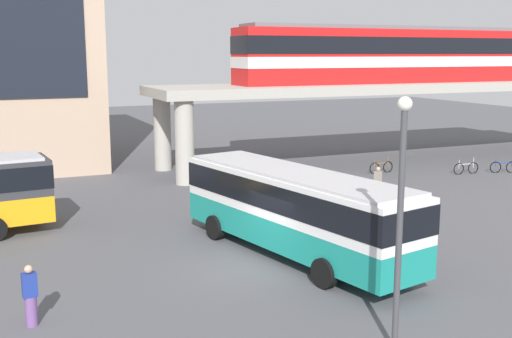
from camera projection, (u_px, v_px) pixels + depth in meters
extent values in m
plane|color=#515156|center=(175.00, 205.00, 31.09)|extent=(120.00, 120.00, 0.00)
cube|color=#ADA89E|center=(390.00, 87.00, 43.49)|extent=(33.80, 6.45, 0.60)
cylinder|color=#ADA89E|center=(185.00, 143.00, 35.66)|extent=(1.10, 1.10, 4.83)
cylinder|color=#ADA89E|center=(162.00, 133.00, 40.03)|extent=(1.10, 1.10, 4.83)
cube|color=red|center=(408.00, 56.00, 43.64)|extent=(25.40, 2.90, 3.60)
cube|color=silver|center=(407.00, 62.00, 43.71)|extent=(25.46, 2.96, 0.70)
cube|color=black|center=(408.00, 46.00, 43.51)|extent=(25.46, 2.96, 1.10)
cube|color=slate|center=(409.00, 28.00, 43.29)|extent=(24.39, 2.61, 0.24)
cube|color=teal|center=(294.00, 229.00, 23.08)|extent=(4.78, 11.28, 1.10)
cube|color=white|center=(294.00, 195.00, 22.84)|extent=(4.78, 11.28, 1.50)
cube|color=black|center=(294.00, 193.00, 22.83)|extent=(4.83, 11.33, 0.96)
cube|color=silver|center=(294.00, 173.00, 22.70)|extent=(4.54, 10.72, 0.12)
cylinder|color=black|center=(215.00, 227.00, 25.27)|extent=(0.49, 1.04, 1.00)
cylinder|color=black|center=(264.00, 218.00, 26.71)|extent=(0.49, 1.04, 1.00)
cylinder|color=black|center=(324.00, 273.00, 20.01)|extent=(0.49, 1.04, 1.00)
cylinder|color=black|center=(378.00, 258.00, 21.44)|extent=(0.49, 1.04, 1.00)
torus|color=black|center=(473.00, 168.00, 39.21)|extent=(0.74, 0.14, 0.74)
torus|color=black|center=(459.00, 169.00, 38.91)|extent=(0.74, 0.14, 0.74)
cylinder|color=silver|center=(466.00, 164.00, 39.01)|extent=(1.05, 0.17, 0.05)
cylinder|color=silver|center=(459.00, 164.00, 38.85)|extent=(0.04, 0.04, 0.55)
cylinder|color=silver|center=(473.00, 163.00, 39.14)|extent=(0.04, 0.04, 0.65)
torus|color=black|center=(388.00, 167.00, 39.60)|extent=(0.74, 0.10, 0.74)
torus|color=black|center=(374.00, 168.00, 39.14)|extent=(0.74, 0.10, 0.74)
cylinder|color=#996626|center=(381.00, 163.00, 39.32)|extent=(1.05, 0.10, 0.05)
cylinder|color=#996626|center=(375.00, 164.00, 39.08)|extent=(0.04, 0.04, 0.55)
cylinder|color=#996626|center=(388.00, 162.00, 39.53)|extent=(0.04, 0.04, 0.65)
torus|color=black|center=(512.00, 167.00, 39.53)|extent=(0.72, 0.30, 0.74)
torus|color=black|center=(495.00, 167.00, 39.46)|extent=(0.72, 0.30, 0.74)
cylinder|color=#1E3FA5|center=(504.00, 163.00, 39.44)|extent=(1.01, 0.40, 0.05)
cylinder|color=#1E3FA5|center=(496.00, 163.00, 39.40)|extent=(0.04, 0.04, 0.55)
cylinder|color=#1E3FA5|center=(512.00, 162.00, 39.46)|extent=(0.04, 0.04, 0.65)
cylinder|color=#724C8C|center=(377.00, 191.00, 32.27)|extent=(0.32, 0.32, 0.82)
cube|color=gray|center=(378.00, 177.00, 32.13)|extent=(0.47, 0.41, 0.65)
sphere|color=tan|center=(378.00, 169.00, 32.05)|extent=(0.22, 0.22, 0.22)
cylinder|color=#724C8C|center=(288.00, 191.00, 32.25)|extent=(0.32, 0.32, 0.89)
cube|color=#33663F|center=(288.00, 176.00, 32.11)|extent=(0.43, 0.48, 0.70)
sphere|color=tan|center=(288.00, 167.00, 32.02)|extent=(0.24, 0.24, 0.24)
cylinder|color=#724C8C|center=(31.00, 311.00, 17.25)|extent=(0.32, 0.32, 0.85)
cube|color=navy|center=(30.00, 285.00, 17.11)|extent=(0.42, 0.29, 0.67)
sphere|color=tan|center=(28.00, 269.00, 17.03)|extent=(0.23, 0.23, 0.23)
cylinder|color=#3F3F44|center=(399.00, 235.00, 15.33)|extent=(0.16, 0.16, 6.11)
sphere|color=silver|center=(405.00, 104.00, 14.74)|extent=(0.36, 0.36, 0.36)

